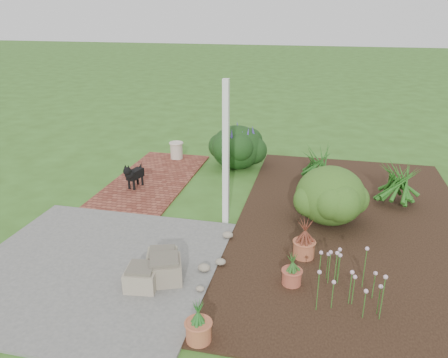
% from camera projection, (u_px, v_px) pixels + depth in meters
% --- Properties ---
extents(ground, '(80.00, 80.00, 0.00)m').
position_uv_depth(ground, '(208.00, 223.00, 7.66)').
color(ground, '#34581C').
rests_on(ground, ground).
extents(concrete_patio, '(3.50, 3.50, 0.04)m').
position_uv_depth(concrete_patio, '(93.00, 267.00, 6.32)').
color(concrete_patio, '#5C5C5A').
rests_on(concrete_patio, ground).
extents(brick_path, '(1.60, 3.50, 0.04)m').
position_uv_depth(brick_path, '(154.00, 179.00, 9.59)').
color(brick_path, maroon).
rests_on(brick_path, ground).
extents(garden_bed, '(4.00, 7.00, 0.03)m').
position_uv_depth(garden_bed, '(354.00, 224.00, 7.58)').
color(garden_bed, black).
rests_on(garden_bed, ground).
extents(veranda_post, '(0.10, 0.10, 2.50)m').
position_uv_depth(veranda_post, '(226.00, 155.00, 7.23)').
color(veranda_post, white).
rests_on(veranda_post, ground).
extents(stone_trough_near, '(0.46, 0.46, 0.27)m').
position_uv_depth(stone_trough_near, '(142.00, 278.00, 5.80)').
color(stone_trough_near, gray).
rests_on(stone_trough_near, concrete_patio).
extents(stone_trough_mid, '(0.58, 0.58, 0.30)m').
position_uv_depth(stone_trough_mid, '(165.00, 270.00, 5.94)').
color(stone_trough_mid, gray).
rests_on(stone_trough_mid, concrete_patio).
extents(stone_trough_far, '(0.53, 0.53, 0.28)m').
position_uv_depth(stone_trough_far, '(162.00, 262.00, 6.14)').
color(stone_trough_far, gray).
rests_on(stone_trough_far, concrete_patio).
extents(black_dog, '(0.27, 0.59, 0.51)m').
position_uv_depth(black_dog, '(134.00, 174.00, 8.96)').
color(black_dog, black).
rests_on(black_dog, brick_path).
extents(cream_ceramic_urn, '(0.31, 0.31, 0.40)m').
position_uv_depth(cream_ceramic_urn, '(176.00, 151.00, 10.78)').
color(cream_ceramic_urn, beige).
rests_on(cream_ceramic_urn, brick_path).
extents(evergreen_shrub, '(1.20, 1.20, 1.01)m').
position_uv_depth(evergreen_shrub, '(330.00, 194.00, 7.52)').
color(evergreen_shrub, '#153E0F').
rests_on(evergreen_shrub, garden_bed).
extents(agapanthus_clump_back, '(1.12, 1.12, 0.99)m').
position_uv_depth(agapanthus_clump_back, '(398.00, 179.00, 8.19)').
color(agapanthus_clump_back, '#0D3D0B').
rests_on(agapanthus_clump_back, garden_bed).
extents(agapanthus_clump_front, '(1.34, 1.34, 0.91)m').
position_uv_depth(agapanthus_clump_front, '(317.00, 161.00, 9.29)').
color(agapanthus_clump_front, '#173B0F').
rests_on(agapanthus_clump_front, garden_bed).
extents(pink_flower_patch, '(1.23, 1.23, 0.61)m').
position_uv_depth(pink_flower_patch, '(351.00, 277.00, 5.54)').
color(pink_flower_patch, '#113D0F').
rests_on(pink_flower_patch, garden_bed).
extents(terracotta_pot_bronze, '(0.42, 0.42, 0.26)m').
position_uv_depth(terracotta_pot_bronze, '(304.00, 249.00, 6.53)').
color(terracotta_pot_bronze, '#AC5B3A').
rests_on(terracotta_pot_bronze, garden_bed).
extents(terracotta_pot_small_left, '(0.34, 0.34, 0.21)m').
position_uv_depth(terracotta_pot_small_left, '(292.00, 277.00, 5.89)').
color(terracotta_pot_small_left, '#A84E38').
rests_on(terracotta_pot_small_left, garden_bed).
extents(terracotta_pot_small_right, '(0.31, 0.31, 0.24)m').
position_uv_depth(terracotta_pot_small_right, '(199.00, 331.00, 4.88)').
color(terracotta_pot_small_right, '#B15C3B').
rests_on(terracotta_pot_small_right, garden_bed).
extents(purple_flowering_bush, '(1.43, 1.43, 1.02)m').
position_uv_depth(purple_flowering_bush, '(237.00, 146.00, 10.21)').
color(purple_flowering_bush, black).
rests_on(purple_flowering_bush, ground).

